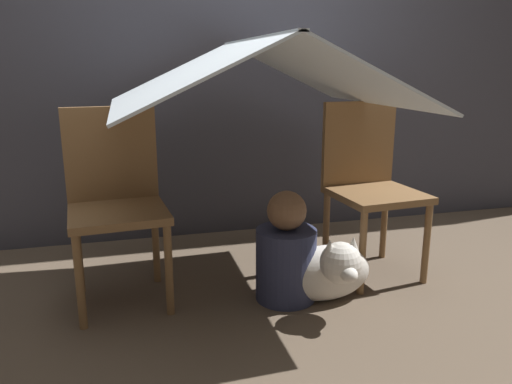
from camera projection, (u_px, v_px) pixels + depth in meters
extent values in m
plane|color=brown|center=(262.00, 297.00, 2.45)|extent=(8.80, 8.80, 0.00)
cube|color=#3D3D47|center=(218.00, 42.00, 3.13)|extent=(7.00, 0.05, 2.50)
cylinder|color=brown|center=(80.00, 282.00, 2.12)|extent=(0.04, 0.04, 0.43)
cylinder|color=brown|center=(169.00, 270.00, 2.24)|extent=(0.04, 0.04, 0.43)
cylinder|color=brown|center=(78.00, 252.00, 2.46)|extent=(0.04, 0.04, 0.43)
cylinder|color=brown|center=(156.00, 243.00, 2.59)|extent=(0.04, 0.04, 0.43)
cube|color=brown|center=(118.00, 213.00, 2.30)|extent=(0.47, 0.47, 0.04)
cube|color=brown|center=(111.00, 154.00, 2.42)|extent=(0.44, 0.07, 0.45)
cylinder|color=brown|center=(362.00, 253.00, 2.44)|extent=(0.04, 0.04, 0.43)
cylinder|color=brown|center=(426.00, 244.00, 2.57)|extent=(0.04, 0.04, 0.43)
cylinder|color=brown|center=(326.00, 230.00, 2.79)|extent=(0.04, 0.04, 0.43)
cylinder|color=brown|center=(384.00, 223.00, 2.92)|extent=(0.04, 0.04, 0.43)
cube|color=brown|center=(377.00, 195.00, 2.62)|extent=(0.47, 0.47, 0.04)
cube|color=brown|center=(359.00, 143.00, 2.75)|extent=(0.44, 0.07, 0.45)
cube|color=silver|center=(185.00, 74.00, 2.22)|extent=(0.66, 1.26, 0.32)
cube|color=silver|center=(322.00, 73.00, 2.38)|extent=(0.66, 1.26, 0.32)
cube|color=silver|center=(256.00, 39.00, 2.26)|extent=(0.04, 1.26, 0.01)
cylinder|color=#2D3351|center=(286.00, 264.00, 2.41)|extent=(0.29, 0.29, 0.35)
sphere|color=brown|center=(287.00, 211.00, 2.34)|extent=(0.19, 0.19, 0.19)
ellipsoid|color=silver|center=(325.00, 273.00, 2.41)|extent=(0.46, 0.20, 0.28)
sphere|color=silver|center=(341.00, 263.00, 2.21)|extent=(0.19, 0.19, 0.19)
ellipsoid|color=silver|center=(349.00, 274.00, 2.14)|extent=(0.08, 0.09, 0.07)
cone|color=silver|center=(330.00, 248.00, 2.18)|extent=(0.07, 0.07, 0.08)
cone|color=silver|center=(353.00, 246.00, 2.21)|extent=(0.07, 0.07, 0.08)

